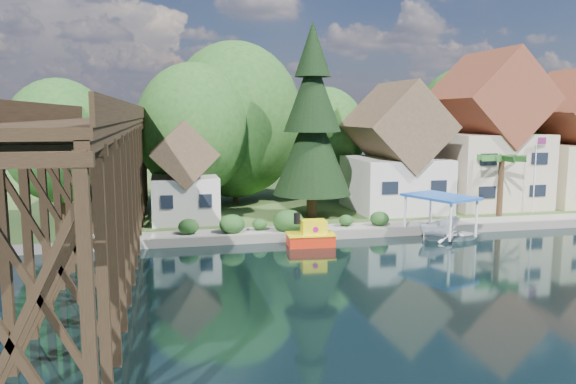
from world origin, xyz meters
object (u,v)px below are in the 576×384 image
boat_white_a (452,234)px  tugboat (311,236)px  house_left (395,156)px  boat_canopy (440,220)px  shed (185,179)px  flagpole (537,166)px  palm_tree (502,160)px  house_center (487,140)px  house_right (576,146)px  conifer (312,125)px  trestle_bridge (103,173)px

boat_white_a → tugboat: bearing=99.9°
house_left → boat_canopy: house_left is taller
shed → flagpole: 28.95m
shed → palm_tree: 25.26m
house_center → flagpole: size_ratio=2.16×
house_right → boat_canopy: bearing=-153.5°
tugboat → boat_white_a: size_ratio=0.82×
palm_tree → boat_white_a: palm_tree is taller
conifer → flagpole: bearing=-6.5°
trestle_bridge → conifer: bearing=30.3°
conifer → boat_canopy: conifer is taller
house_left → shed: size_ratio=1.40×
tugboat → boat_canopy: size_ratio=0.58×
shed → conifer: 10.85m
tugboat → palm_tree: bearing=14.9°
house_right → shed: size_ratio=1.59×
house_center → boat_white_a: 14.86m
conifer → house_left: bearing=14.4°
house_center → house_right: (9.00, -0.50, -0.64)m
house_center → boat_canopy: size_ratio=2.47×
trestle_bridge → boat_canopy: bearing=4.1°
shed → conifer: bearing=-3.1°
house_left → conifer: 8.69m
house_center → boat_canopy: bearing=-134.2°
tugboat → conifer: bearing=74.9°
shed → boat_white_a: shed is taller
tugboat → boat_canopy: bearing=2.4°
tugboat → boat_white_a: (10.21, -0.27, -0.28)m
trestle_bridge → house_right: 42.41m
boat_white_a → boat_canopy: (-0.65, 0.67, 0.90)m
flagpole → boat_canopy: (-11.26, -5.00, -3.13)m
trestle_bridge → boat_white_a: 23.74m
trestle_bridge → shed: bearing=61.8°
house_center → boat_white_a: bearing=-130.3°
shed → tugboat: shed is taller
palm_tree → shed: bearing=171.8°
shed → conifer: size_ratio=0.51×
house_right → boat_canopy: (-18.44, -9.20, -4.46)m
flagpole → conifer: bearing=173.5°
trestle_bridge → shed: 10.69m
house_right → boat_white_a: house_right is taller
trestle_bridge → shed: trestle_bridge is taller
flagpole → boat_white_a: bearing=-151.9°
flagpole → tugboat: flagpole is taller
conifer → house_right: bearing=4.5°
palm_tree → boat_canopy: 9.30m
house_center → conifer: (-16.97, -2.55, 1.51)m
flagpole → boat_canopy: bearing=-156.0°
trestle_bridge → boat_canopy: trestle_bridge is taller
flagpole → house_right: bearing=30.3°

